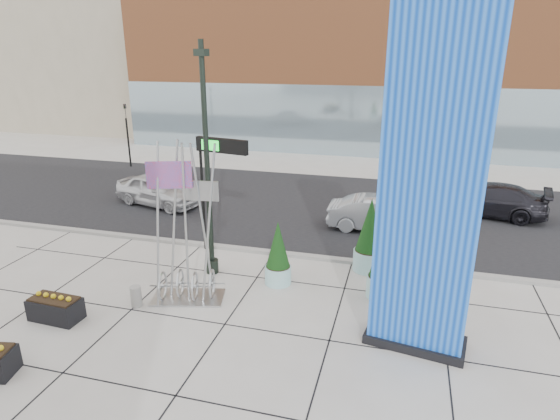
% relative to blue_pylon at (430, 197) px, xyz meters
% --- Properties ---
extents(ground, '(160.00, 160.00, 0.00)m').
position_rel_blue_pylon_xyz_m(ground, '(-6.20, 0.55, -4.09)').
color(ground, '#9E9991').
rests_on(ground, ground).
extents(street_asphalt, '(80.00, 12.00, 0.02)m').
position_rel_blue_pylon_xyz_m(street_asphalt, '(-6.20, 10.55, -4.08)').
color(street_asphalt, black).
rests_on(street_asphalt, ground).
extents(curb_edge, '(80.00, 0.30, 0.12)m').
position_rel_blue_pylon_xyz_m(curb_edge, '(-6.20, 4.55, -4.03)').
color(curb_edge, gray).
rests_on(curb_edge, ground).
extents(tower_podium, '(34.00, 10.00, 11.00)m').
position_rel_blue_pylon_xyz_m(tower_podium, '(-5.20, 27.55, 1.41)').
color(tower_podium, '#AA5C31').
rests_on(tower_podium, ground).
extents(tower_glass_front, '(34.00, 0.60, 5.00)m').
position_rel_blue_pylon_xyz_m(tower_glass_front, '(-5.20, 22.75, -1.59)').
color(tower_glass_front, '#8CA5B2').
rests_on(tower_glass_front, ground).
extents(blue_pylon, '(2.69, 1.53, 8.47)m').
position_rel_blue_pylon_xyz_m(blue_pylon, '(0.00, 0.00, 0.00)').
color(blue_pylon, '#0B3EB0').
rests_on(blue_pylon, ground).
extents(lamp_post, '(0.53, 0.42, 7.69)m').
position_rel_blue_pylon_xyz_m(lamp_post, '(-6.82, 2.51, -0.94)').
color(lamp_post, black).
rests_on(lamp_post, ground).
extents(public_art_sculpture, '(2.40, 1.60, 4.99)m').
position_rel_blue_pylon_xyz_m(public_art_sculpture, '(-6.83, 0.62, -2.78)').
color(public_art_sculpture, '#ABADAF').
rests_on(public_art_sculpture, ground).
extents(concrete_bollard, '(0.33, 0.33, 0.64)m').
position_rel_blue_pylon_xyz_m(concrete_bollard, '(-8.16, -0.19, -3.77)').
color(concrete_bollard, gray).
rests_on(concrete_bollard, ground).
extents(overhead_street_sign, '(2.08, 0.58, 4.42)m').
position_rel_blue_pylon_xyz_m(overhead_street_sign, '(-7.14, 4.34, -0.30)').
color(overhead_street_sign, black).
rests_on(overhead_street_sign, ground).
extents(round_planter_east, '(1.06, 1.06, 2.66)m').
position_rel_blue_pylon_xyz_m(round_planter_east, '(-1.60, 4.15, -2.83)').
color(round_planter_east, '#99CCCE').
rests_on(round_planter_east, ground).
extents(round_planter_mid, '(1.00, 1.00, 2.50)m').
position_rel_blue_pylon_xyz_m(round_planter_mid, '(-1.00, 2.35, -2.91)').
color(round_planter_mid, '#99CCCE').
rests_on(round_planter_mid, ground).
extents(round_planter_west, '(0.88, 0.88, 2.19)m').
position_rel_blue_pylon_xyz_m(round_planter_west, '(-4.40, 2.35, -3.06)').
color(round_planter_west, '#99CCCE').
rests_on(round_planter_west, ground).
extents(box_planter_north, '(1.51, 0.80, 0.81)m').
position_rel_blue_pylon_xyz_m(box_planter_north, '(-10.00, -1.45, -3.72)').
color(box_planter_north, black).
rests_on(box_planter_north, ground).
extents(car_white_west, '(4.82, 2.90, 1.53)m').
position_rel_blue_pylon_xyz_m(car_white_west, '(-12.36, 8.75, -3.33)').
color(car_white_west, silver).
rests_on(car_white_west, ground).
extents(car_silver_mid, '(4.35, 1.58, 1.42)m').
position_rel_blue_pylon_xyz_m(car_silver_mid, '(-1.52, 8.12, -3.38)').
color(car_silver_mid, '#A4A7AC').
rests_on(car_silver_mid, ground).
extents(car_dark_east, '(5.51, 3.12, 1.51)m').
position_rel_blue_pylon_xyz_m(car_dark_east, '(3.23, 11.46, -3.34)').
color(car_dark_east, black).
rests_on(car_dark_east, ground).
extents(traffic_signal, '(0.15, 0.18, 4.10)m').
position_rel_blue_pylon_xyz_m(traffic_signal, '(-18.20, 15.55, -1.79)').
color(traffic_signal, black).
rests_on(traffic_signal, ground).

